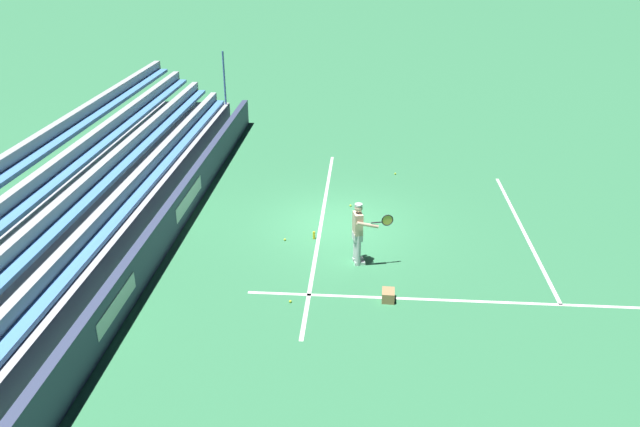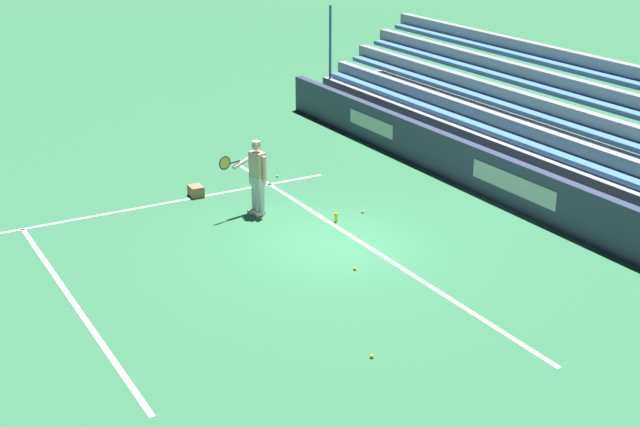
{
  "view_description": "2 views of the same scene",
  "coord_description": "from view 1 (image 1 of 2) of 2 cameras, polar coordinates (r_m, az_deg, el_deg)",
  "views": [
    {
      "loc": [
        17.03,
        0.74,
        8.1
      ],
      "look_at": [
        1.28,
        -0.44,
        0.89
      ],
      "focal_mm": 35.0,
      "sensor_mm": 36.0,
      "label": 1
    },
    {
      "loc": [
        -14.67,
        8.78,
        7.27
      ],
      "look_at": [
        -0.21,
        0.52,
        0.86
      ],
      "focal_mm": 50.0,
      "sensor_mm": 36.0,
      "label": 2
    }
  ],
  "objects": [
    {
      "name": "court_sideline_white",
      "position": [
        15.6,
        15.84,
        -7.8
      ],
      "size": [
        0.1,
        12.0,
        0.01
      ],
      "primitive_type": "cube",
      "color": "white",
      "rests_on": "ground"
    },
    {
      "name": "tennis_player",
      "position": [
        16.29,
        3.55,
        -1.78
      ],
      "size": [
        0.59,
        1.06,
        1.71
      ],
      "color": "silver",
      "rests_on": "ground"
    },
    {
      "name": "back_wall_sponsor_board",
      "position": [
        19.4,
        -12.36,
        1.02
      ],
      "size": [
        20.63,
        0.25,
        1.1
      ],
      "color": "#384260",
      "rests_on": "ground"
    },
    {
      "name": "tennis_ball_far_right",
      "position": [
        22.81,
        6.9,
        3.64
      ],
      "size": [
        0.07,
        0.07,
        0.07
      ],
      "primitive_type": "sphere",
      "color": "#CCE533",
      "rests_on": "ground"
    },
    {
      "name": "ground_plane",
      "position": [
        18.88,
        1.62,
        -0.9
      ],
      "size": [
        160.0,
        160.0,
        0.0
      ],
      "primitive_type": "plane",
      "color": "#337A4C"
    },
    {
      "name": "tennis_ball_on_baseline",
      "position": [
        17.84,
        -3.23,
        -2.4
      ],
      "size": [
        0.07,
        0.07,
        0.07
      ],
      "primitive_type": "sphere",
      "color": "#CCE533",
      "rests_on": "ground"
    },
    {
      "name": "bleacher_stand",
      "position": [
        20.07,
        -18.52,
        1.75
      ],
      "size": [
        19.59,
        3.2,
        3.4
      ],
      "color": "#9EA3A8",
      "rests_on": "ground"
    },
    {
      "name": "ball_box_cardboard",
      "position": [
        15.12,
        6.25,
        -7.46
      ],
      "size": [
        0.41,
        0.31,
        0.26
      ],
      "primitive_type": "cube",
      "rotation": [
        0.0,
        0.0,
        -0.03
      ],
      "color": "#A87F51",
      "rests_on": "ground"
    },
    {
      "name": "court_service_line_white",
      "position": [
        19.45,
        18.03,
        -1.36
      ],
      "size": [
        8.22,
        0.1,
        0.01
      ],
      "primitive_type": "cube",
      "color": "white",
      "rests_on": "ground"
    },
    {
      "name": "tennis_ball_stray_back",
      "position": [
        15.0,
        -2.73,
        -8.03
      ],
      "size": [
        0.07,
        0.07,
        0.07
      ],
      "primitive_type": "sphere",
      "color": "#CCE533",
      "rests_on": "ground"
    },
    {
      "name": "tennis_ball_near_player",
      "position": [
        20.02,
        2.8,
        0.73
      ],
      "size": [
        0.07,
        0.07,
        0.07
      ],
      "primitive_type": "sphere",
      "color": "#CCE533",
      "rests_on": "ground"
    },
    {
      "name": "court_baseline_white",
      "position": [
        18.9,
        0.11,
        -0.84
      ],
      "size": [
        12.0,
        0.1,
        0.01
      ],
      "primitive_type": "cube",
      "color": "white",
      "rests_on": "ground"
    },
    {
      "name": "water_bottle",
      "position": [
        17.89,
        -0.56,
        -2.0
      ],
      "size": [
        0.07,
        0.07,
        0.22
      ],
      "primitive_type": "cylinder",
      "color": "yellow",
      "rests_on": "ground"
    }
  ]
}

